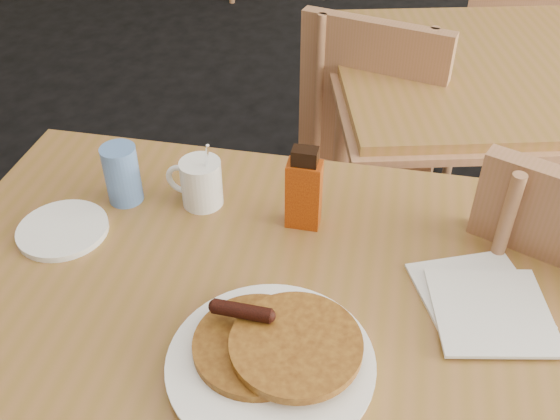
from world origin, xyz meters
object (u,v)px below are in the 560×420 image
object	(u,v)px
syrup_bottle	(304,191)
pancake_plate	(272,356)
chair_neighbor_near	(553,311)
main_table	(276,316)
chair_neighbor_far	(530,12)
neighbor_table	(551,76)
coffee_mug	(200,182)
blue_tumbler	(122,174)
chair_main_far	(359,160)

from	to	relation	value
syrup_bottle	pancake_plate	bearing A→B (deg)	-87.36
chair_neighbor_near	main_table	bearing A→B (deg)	-129.93
chair_neighbor_far	chair_neighbor_near	size ratio (longest dim) A/B	1.09
main_table	syrup_bottle	distance (m)	0.23
main_table	chair_neighbor_near	world-z (taller)	chair_neighbor_near
neighbor_table	pancake_plate	size ratio (longest dim) A/B	4.74
main_table	coffee_mug	size ratio (longest dim) A/B	9.16
blue_tumbler	pancake_plate	bearing A→B (deg)	-36.75
neighbor_table	chair_neighbor_near	bearing A→B (deg)	-88.00
main_table	syrup_bottle	bearing A→B (deg)	92.49
coffee_mug	syrup_bottle	xyz separation A→B (m)	(0.20, -0.00, 0.03)
coffee_mug	pancake_plate	bearing A→B (deg)	-67.68
chair_main_far	syrup_bottle	distance (m)	0.64
neighbor_table	chair_main_far	xyz separation A→B (m)	(-0.46, -0.28, -0.18)
chair_main_far	chair_neighbor_near	world-z (taller)	chair_neighbor_near
neighbor_table	chair_main_far	bearing A→B (deg)	-148.38
neighbor_table	main_table	bearing A→B (deg)	-113.78
coffee_mug	syrup_bottle	world-z (taller)	syrup_bottle
coffee_mug	syrup_bottle	distance (m)	0.20
chair_neighbor_far	pancake_plate	size ratio (longest dim) A/B	3.36
chair_main_far	coffee_mug	size ratio (longest dim) A/B	6.08
chair_neighbor_near	blue_tumbler	size ratio (longest dim) A/B	7.92
chair_neighbor_near	pancake_plate	bearing A→B (deg)	-118.63
pancake_plate	syrup_bottle	distance (m)	0.33
pancake_plate	main_table	bearing A→B (deg)	105.27
chair_main_far	coffee_mug	xyz separation A→B (m)	(-0.21, -0.56, 0.27)
chair_main_far	chair_neighbor_far	bearing A→B (deg)	75.57
chair_neighbor_near	coffee_mug	bearing A→B (deg)	-153.36
chair_main_far	main_table	bearing A→B (deg)	-81.71
neighbor_table	blue_tumbler	world-z (taller)	blue_tumbler
syrup_bottle	blue_tumbler	distance (m)	0.35
main_table	coffee_mug	world-z (taller)	coffee_mug
chair_neighbor_near	syrup_bottle	bearing A→B (deg)	-149.29
chair_neighbor_far	syrup_bottle	bearing A→B (deg)	-104.19
chair_neighbor_far	syrup_bottle	size ratio (longest dim) A/B	6.19
main_table	blue_tumbler	size ratio (longest dim) A/B	11.45
main_table	pancake_plate	world-z (taller)	pancake_plate
main_table	pancake_plate	distance (m)	0.14
main_table	neighbor_table	xyz separation A→B (m)	(0.46, 1.04, -0.00)
chair_main_far	pancake_plate	size ratio (longest dim) A/B	2.95
coffee_mug	blue_tumbler	distance (m)	0.15
syrup_bottle	neighbor_table	bearing A→B (deg)	56.18
chair_neighbor_near	blue_tumbler	xyz separation A→B (m)	(-0.83, -0.15, 0.26)
chair_neighbor_far	coffee_mug	bearing A→B (deg)	-110.70
blue_tumbler	coffee_mug	bearing A→B (deg)	12.99
chair_main_far	pancake_plate	xyz separation A→B (m)	(0.03, -0.88, 0.24)
pancake_plate	syrup_bottle	world-z (taller)	syrup_bottle
syrup_bottle	chair_neighbor_far	bearing A→B (deg)	69.62
pancake_plate	coffee_mug	xyz separation A→B (m)	(-0.24, 0.32, 0.03)
syrup_bottle	main_table	bearing A→B (deg)	-92.45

